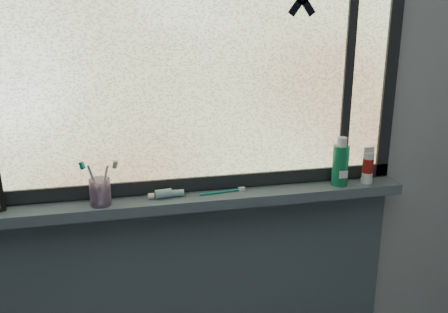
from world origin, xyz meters
The scene contains 12 objects.
wall_back centered at (0.00, 1.30, 1.25)m, with size 3.00×0.01×2.50m, color #9EA3A8.
windowsill centered at (0.00, 1.23, 1.00)m, with size 1.62×0.14×0.04m, color #45545C.
sill_apron centered at (0.00, 1.29, 0.49)m, with size 1.62×0.02×0.98m, color #45545C.
window_pane centered at (0.00, 1.28, 1.53)m, with size 1.50×0.01×1.00m, color silver.
frame_bottom centered at (0.00, 1.28, 1.05)m, with size 1.60×0.03×0.05m, color black.
frame_right centered at (0.78, 1.28, 1.53)m, with size 0.05×0.03×1.10m, color black.
frame_mullion centered at (0.60, 1.28, 1.53)m, with size 0.04×0.03×1.00m, color black.
toothpaste_tube centered at (-0.10, 1.23, 1.04)m, with size 0.19×0.04×0.03m, color silver, non-canonical shape.
toothbrush_cup centered at (-0.34, 1.21, 1.07)m, with size 0.07×0.07×0.10m, color #B08FBE.
toothbrush_lying centered at (0.09, 1.23, 1.03)m, with size 0.19×0.02×0.01m, color #0D7B6C, non-canonical shape.
mouthwash_bottle centered at (0.57, 1.22, 1.12)m, with size 0.06×0.06×0.16m, color #20AA71.
cream_tube centered at (0.68, 1.21, 1.10)m, with size 0.04×0.04×0.10m, color silver.
Camera 1 is at (-0.27, -0.48, 1.71)m, focal length 40.00 mm.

